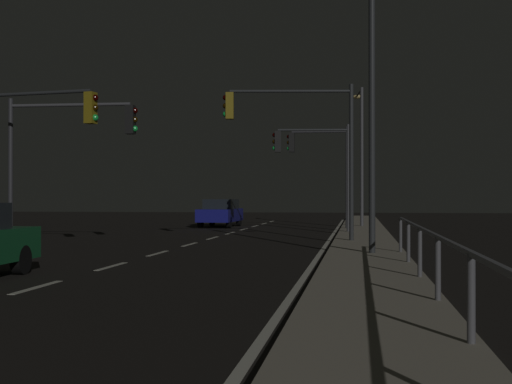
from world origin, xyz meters
TOP-DOWN VIEW (x-y plane):
  - ground_plane at (0.00, 17.50)m, footprint 112.00×112.00m
  - sidewalk_right at (6.16, 17.50)m, footprint 2.21×77.00m
  - lane_markings_center at (0.00, 21.00)m, footprint 0.14×50.00m
  - lane_edge_line at (4.80, 22.50)m, footprint 0.14×53.00m
  - car_oncoming at (-1.81, 35.82)m, footprint 1.91×4.44m
  - traffic_light_overhead_east at (3.95, 28.34)m, footprint 3.49×0.63m
  - traffic_light_far_center at (-4.00, 17.18)m, footprint 3.99×0.82m
  - traffic_light_mid_left at (4.06, 31.84)m, footprint 3.09×0.35m
  - traffic_light_far_right at (-3.74, 19.05)m, footprint 4.52×0.35m
  - traffic_light_far_left at (3.71, 21.78)m, footprint 4.66×0.85m
  - street_lamp_mid_block at (6.69, 16.25)m, footprint 2.34×1.00m
  - street_lamp_far_end at (6.08, 35.18)m, footprint 0.59×2.07m
  - barrier_fence at (7.11, 7.45)m, footprint 0.09×18.99m

SIDE VIEW (x-z plane):
  - ground_plane at x=0.00m, z-range 0.00..0.00m
  - lane_edge_line at x=4.80m, z-range 0.00..0.01m
  - lane_markings_center at x=0.00m, z-range 0.00..0.01m
  - sidewalk_right at x=6.16m, z-range 0.00..0.14m
  - car_oncoming at x=-1.81m, z-range 0.04..1.61m
  - barrier_fence at x=7.11m, z-range 0.39..1.37m
  - traffic_light_overhead_east at x=3.95m, z-range 1.12..5.94m
  - traffic_light_far_right at x=-3.74m, z-range 1.07..6.10m
  - traffic_light_far_center at x=-4.00m, z-range 1.07..6.22m
  - traffic_light_mid_left at x=4.06m, z-range 1.14..6.20m
  - traffic_light_far_left at x=3.71m, z-range 1.32..6.92m
  - street_lamp_mid_block at x=6.69m, z-range 0.92..8.23m
  - street_lamp_far_end at x=6.08m, z-range 0.90..8.35m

